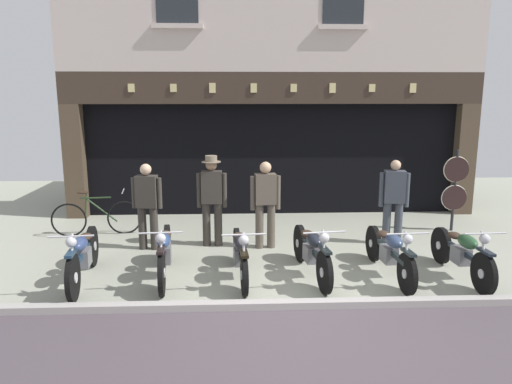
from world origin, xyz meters
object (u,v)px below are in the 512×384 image
object	(u,v)px
motorcycle_left	(164,251)
salesman_right	(265,201)
motorcycle_center_right	(390,251)
leaning_bicycle	(96,217)
tyre_sign_pole	(455,185)
advert_board_far	(118,134)
motorcycle_far_left	(83,255)
salesman_left	(147,203)
motorcycle_right	(462,252)
motorcycle_center_left	(240,253)
shopkeeper_center	(212,196)
assistant_far_right	(394,198)
advert_board_near	(166,136)
motorcycle_center	(312,251)

from	to	relation	value
motorcycle_left	salesman_right	bearing A→B (deg)	-143.42
motorcycle_center_right	leaning_bicycle	size ratio (longest dim) A/B	1.16
tyre_sign_pole	advert_board_far	distance (m)	7.50
motorcycle_left	motorcycle_far_left	bearing A→B (deg)	1.32
salesman_left	salesman_right	world-z (taller)	salesman_right
motorcycle_center_right	motorcycle_right	bearing A→B (deg)	171.12
motorcycle_right	salesman_left	bearing A→B (deg)	-20.50
motorcycle_left	salesman_left	distance (m)	1.60
advert_board_far	leaning_bicycle	xyz separation A→B (m)	(-0.13, -1.72, -1.53)
motorcycle_center_left	salesman_left	distance (m)	2.31
advert_board_far	shopkeeper_center	bearing A→B (deg)	-48.30
assistant_far_right	advert_board_near	distance (m)	5.36
salesman_right	motorcycle_center_left	bearing A→B (deg)	67.09
shopkeeper_center	tyre_sign_pole	bearing A→B (deg)	-169.75
shopkeeper_center	advert_board_near	distance (m)	2.94
motorcycle_center_left	motorcycle_center_right	size ratio (longest dim) A/B	0.95
motorcycle_center	tyre_sign_pole	size ratio (longest dim) A/B	1.18
motorcycle_left	assistant_far_right	bearing A→B (deg)	-163.36
shopkeeper_center	tyre_sign_pole	world-z (taller)	shopkeeper_center
motorcycle_center_right	motorcycle_right	size ratio (longest dim) A/B	1.06
motorcycle_center_right	shopkeeper_center	distance (m)	3.36
motorcycle_center	advert_board_near	world-z (taller)	advert_board_near
motorcycle_far_left	advert_board_far	bearing A→B (deg)	-90.55
motorcycle_center_left	salesman_left	world-z (taller)	salesman_left
leaning_bicycle	tyre_sign_pole	bearing A→B (deg)	81.70
motorcycle_center	leaning_bicycle	xyz separation A→B (m)	(-4.02, 2.46, -0.05)
advert_board_far	tyre_sign_pole	bearing A→B (deg)	-13.47
shopkeeper_center	advert_board_far	bearing A→B (deg)	-47.21
motorcycle_right	leaning_bicycle	size ratio (longest dim) A/B	1.10
motorcycle_center_right	motorcycle_far_left	bearing A→B (deg)	-2.66
motorcycle_left	tyre_sign_pole	bearing A→B (deg)	-161.26
assistant_far_right	advert_board_far	world-z (taller)	advert_board_far
advert_board_near	advert_board_far	xyz separation A→B (m)	(-1.09, -0.00, 0.03)
salesman_right	assistant_far_right	xyz separation A→B (m)	(2.44, 0.14, -0.01)
shopkeeper_center	assistant_far_right	world-z (taller)	shopkeeper_center
advert_board_near	leaning_bicycle	size ratio (longest dim) A/B	0.60
motorcycle_center_left	motorcycle_center_right	bearing A→B (deg)	175.34
shopkeeper_center	advert_board_far	world-z (taller)	advert_board_far
motorcycle_far_left	tyre_sign_pole	world-z (taller)	tyre_sign_pole
motorcycle_right	tyre_sign_pole	distance (m)	2.87
shopkeeper_center	advert_board_near	bearing A→B (deg)	-64.09
motorcycle_center	salesman_left	xyz separation A→B (m)	(-2.80, 1.48, 0.46)
advert_board_far	leaning_bicycle	world-z (taller)	advert_board_far
tyre_sign_pole	advert_board_near	world-z (taller)	advert_board_near
motorcycle_center	shopkeeper_center	xyz separation A→B (m)	(-1.63, 1.65, 0.53)
motorcycle_right	salesman_right	world-z (taller)	salesman_right
assistant_far_right	advert_board_far	bearing A→B (deg)	-16.81
motorcycle_left	motorcycle_right	size ratio (longest dim) A/B	1.05
salesman_left	shopkeeper_center	xyz separation A→B (m)	(1.17, 0.16, 0.07)
motorcycle_right	salesman_left	xyz separation A→B (m)	(-5.12, 1.65, 0.46)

